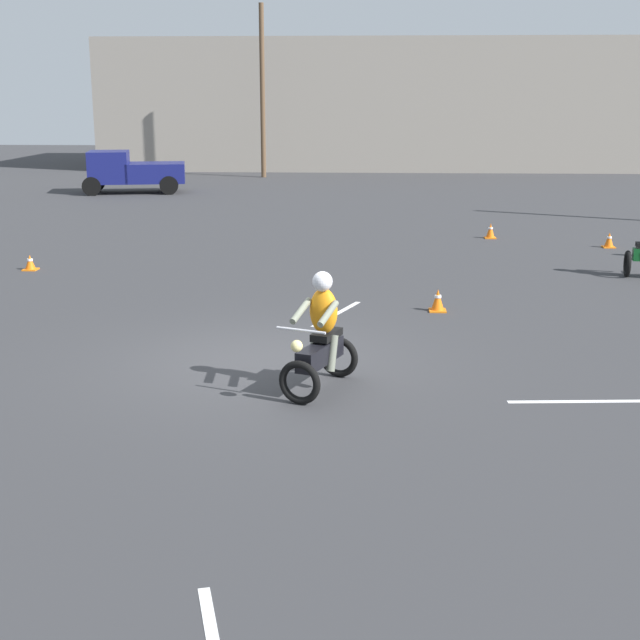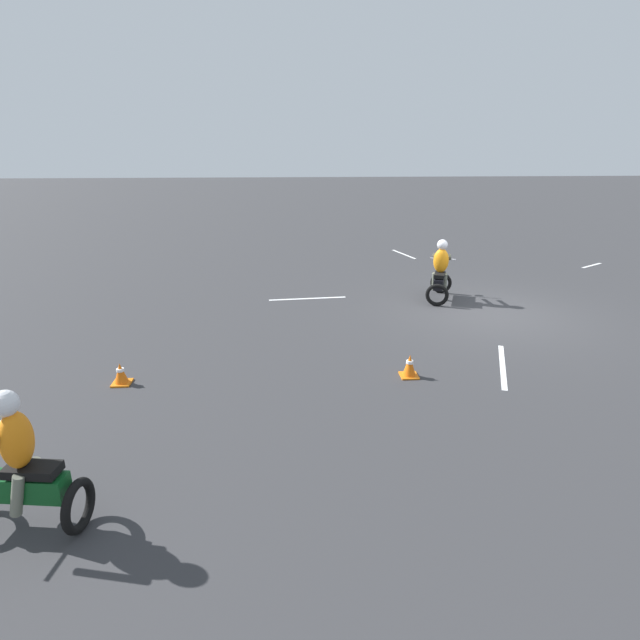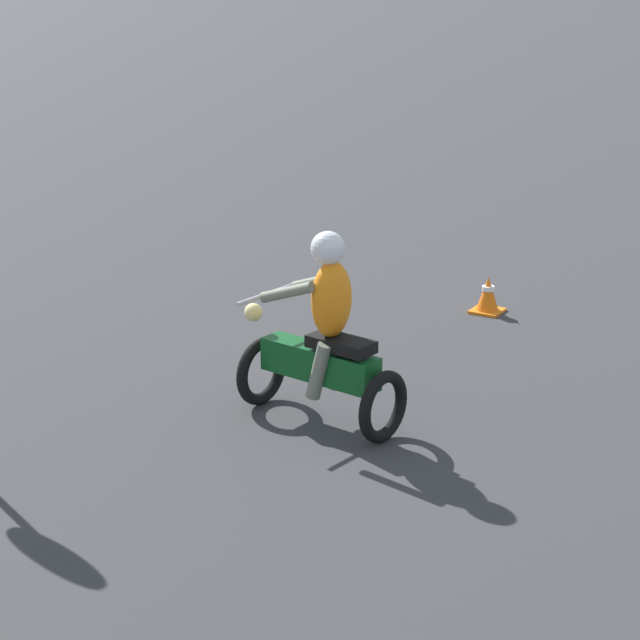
# 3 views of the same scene
# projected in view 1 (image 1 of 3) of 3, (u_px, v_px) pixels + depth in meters

# --- Properties ---
(ground_plane) EXTENTS (120.00, 120.00, 0.00)m
(ground_plane) POSITION_uv_depth(u_px,v_px,m) (262.00, 362.00, 13.64)
(ground_plane) COLOR #333335
(motorcycle_rider_foreground) EXTENTS (1.09, 1.54, 1.66)m
(motorcycle_rider_foreground) POSITION_uv_depth(u_px,v_px,m) (321.00, 339.00, 12.21)
(motorcycle_rider_foreground) COLOR black
(motorcycle_rider_foreground) RESTS_ON ground
(pickup_truck) EXTENTS (4.42, 2.67, 1.73)m
(pickup_truck) POSITION_uv_depth(u_px,v_px,m) (131.00, 171.00, 36.98)
(pickup_truck) COLOR black
(pickup_truck) RESTS_ON ground
(traffic_cone_near_left) EXTENTS (0.32, 0.32, 0.36)m
(traffic_cone_near_left) POSITION_uv_depth(u_px,v_px,m) (30.00, 263.00, 20.76)
(traffic_cone_near_left) COLOR orange
(traffic_cone_near_left) RESTS_ON ground
(traffic_cone_near_right) EXTENTS (0.32, 0.32, 0.43)m
(traffic_cone_near_right) POSITION_uv_depth(u_px,v_px,m) (490.00, 231.00, 25.36)
(traffic_cone_near_right) COLOR orange
(traffic_cone_near_right) RESTS_ON ground
(traffic_cone_mid_left) EXTENTS (0.32, 0.32, 0.42)m
(traffic_cone_mid_left) POSITION_uv_depth(u_px,v_px,m) (438.00, 301.00, 16.80)
(traffic_cone_mid_left) COLOR orange
(traffic_cone_mid_left) RESTS_ON ground
(traffic_cone_far_right) EXTENTS (0.32, 0.32, 0.41)m
(traffic_cone_far_right) POSITION_uv_depth(u_px,v_px,m) (609.00, 240.00, 23.82)
(traffic_cone_far_right) COLOR orange
(traffic_cone_far_right) RESTS_ON ground
(lane_stripe_e) EXTENTS (2.12, 0.26, 0.01)m
(lane_stripe_e) POSITION_uv_depth(u_px,v_px,m) (587.00, 401.00, 11.88)
(lane_stripe_e) COLOR silver
(lane_stripe_e) RESTS_ON ground
(lane_stripe_n) EXTENTS (0.87, 2.02, 0.01)m
(lane_stripe_n) POSITION_uv_depth(u_px,v_px,m) (337.00, 314.00, 16.64)
(lane_stripe_n) COLOR silver
(lane_stripe_n) RESTS_ON ground
(utility_pole_far) EXTENTS (0.24, 0.24, 8.24)m
(utility_pole_far) POSITION_uv_depth(u_px,v_px,m) (262.00, 92.00, 43.32)
(utility_pole_far) COLOR brown
(utility_pole_far) RESTS_ON ground
(building_backdrop) EXTENTS (28.90, 11.82, 6.90)m
(building_backdrop) POSITION_uv_depth(u_px,v_px,m) (368.00, 104.00, 51.69)
(building_backdrop) COLOR gray
(building_backdrop) RESTS_ON ground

